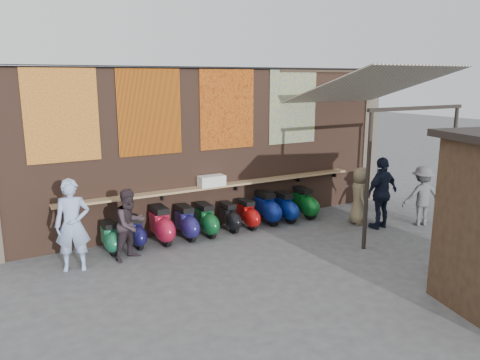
% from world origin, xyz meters
% --- Properties ---
extents(ground, '(70.00, 70.00, 0.00)m').
position_xyz_m(ground, '(0.00, 0.00, 0.00)').
color(ground, '#474749').
rests_on(ground, ground).
extents(brick_wall, '(10.00, 0.40, 4.00)m').
position_xyz_m(brick_wall, '(0.00, 2.70, 2.00)').
color(brick_wall, brown).
rests_on(brick_wall, ground).
extents(pier_right, '(0.50, 0.50, 4.00)m').
position_xyz_m(pier_right, '(5.20, 2.70, 2.00)').
color(pier_right, '#4C4238').
rests_on(pier_right, ground).
extents(eating_counter, '(8.00, 0.32, 0.05)m').
position_xyz_m(eating_counter, '(0.00, 2.33, 1.10)').
color(eating_counter, '#9E7A51').
rests_on(eating_counter, brick_wall).
extents(shelf_box, '(0.66, 0.32, 0.26)m').
position_xyz_m(shelf_box, '(-0.25, 2.30, 1.26)').
color(shelf_box, white).
rests_on(shelf_box, eating_counter).
extents(tapestry_redgold, '(1.50, 0.02, 2.00)m').
position_xyz_m(tapestry_redgold, '(-3.60, 2.48, 3.00)').
color(tapestry_redgold, maroon).
rests_on(tapestry_redgold, brick_wall).
extents(tapestry_sun, '(1.50, 0.02, 2.00)m').
position_xyz_m(tapestry_sun, '(-1.70, 2.48, 3.00)').
color(tapestry_sun, orange).
rests_on(tapestry_sun, brick_wall).
extents(tapestry_orange, '(1.50, 0.02, 2.00)m').
position_xyz_m(tapestry_orange, '(0.30, 2.48, 3.00)').
color(tapestry_orange, '#B95917').
rests_on(tapestry_orange, brick_wall).
extents(tapestry_multi, '(1.50, 0.02, 2.00)m').
position_xyz_m(tapestry_multi, '(2.30, 2.48, 3.00)').
color(tapestry_multi, '#2A499A').
rests_on(tapestry_multi, brick_wall).
extents(hang_rail, '(9.50, 0.06, 0.06)m').
position_xyz_m(hang_rail, '(0.00, 2.47, 3.98)').
color(hang_rail, black).
rests_on(hang_rail, brick_wall).
extents(scooter_stool_0, '(0.32, 0.71, 0.67)m').
position_xyz_m(scooter_stool_0, '(-2.89, 1.96, 0.34)').
color(scooter_stool_0, '#1B6C47').
rests_on(scooter_stool_0, ground).
extents(scooter_stool_1, '(0.33, 0.73, 0.69)m').
position_xyz_m(scooter_stool_1, '(-2.29, 2.05, 0.35)').
color(scooter_stool_1, '#141347').
rests_on(scooter_stool_1, ground).
extents(scooter_stool_2, '(0.40, 0.89, 0.85)m').
position_xyz_m(scooter_stool_2, '(-1.70, 2.00, 0.42)').
color(scooter_stool_2, '#A91633').
rests_on(scooter_stool_2, ground).
extents(scooter_stool_3, '(0.37, 0.83, 0.79)m').
position_xyz_m(scooter_stool_3, '(-1.09, 1.97, 0.40)').
color(scooter_stool_3, navy).
rests_on(scooter_stool_3, ground).
extents(scooter_stool_4, '(0.37, 0.82, 0.78)m').
position_xyz_m(scooter_stool_4, '(-0.58, 1.95, 0.39)').
color(scooter_stool_4, '#0F4C22').
rests_on(scooter_stool_4, ground).
extents(scooter_stool_5, '(0.33, 0.74, 0.70)m').
position_xyz_m(scooter_stool_5, '(0.07, 1.99, 0.35)').
color(scooter_stool_5, black).
rests_on(scooter_stool_5, ground).
extents(scooter_stool_6, '(0.34, 0.76, 0.72)m').
position_xyz_m(scooter_stool_6, '(0.58, 1.96, 0.36)').
color(scooter_stool_6, '#980C0B').
rests_on(scooter_stool_6, ground).
extents(scooter_stool_7, '(0.39, 0.87, 0.83)m').
position_xyz_m(scooter_stool_7, '(1.22, 2.04, 0.42)').
color(scooter_stool_7, navy).
rests_on(scooter_stool_7, ground).
extents(scooter_stool_8, '(0.36, 0.80, 0.76)m').
position_xyz_m(scooter_stool_8, '(1.75, 1.96, 0.38)').
color(scooter_stool_8, navy).
rests_on(scooter_stool_8, ground).
extents(scooter_stool_9, '(0.38, 0.85, 0.81)m').
position_xyz_m(scooter_stool_9, '(2.40, 2.00, 0.41)').
color(scooter_stool_9, '#0D5C1D').
rests_on(scooter_stool_9, ground).
extents(diner_left, '(0.77, 0.62, 1.85)m').
position_xyz_m(diner_left, '(-3.74, 1.40, 0.92)').
color(diner_left, '#96ACDA').
rests_on(diner_left, ground).
extents(diner_right, '(0.90, 0.82, 1.51)m').
position_xyz_m(diner_right, '(-2.59, 1.40, 0.76)').
color(diner_right, '#31262C').
rests_on(diner_right, ground).
extents(shopper_navy, '(1.10, 0.53, 1.83)m').
position_xyz_m(shopper_navy, '(3.52, 0.30, 0.91)').
color(shopper_navy, black).
rests_on(shopper_navy, ground).
extents(shopper_grey, '(1.14, 0.89, 1.56)m').
position_xyz_m(shopper_grey, '(4.62, -0.03, 0.78)').
color(shopper_grey, '#59595E').
rests_on(shopper_grey, ground).
extents(shopper_tan, '(0.78, 0.87, 1.50)m').
position_xyz_m(shopper_tan, '(3.31, 0.86, 0.75)').
color(shopper_tan, '#7B6C4E').
rests_on(shopper_tan, ground).
extents(awning_canvas, '(3.20, 3.28, 0.97)m').
position_xyz_m(awning_canvas, '(3.50, 0.90, 3.55)').
color(awning_canvas, beige).
rests_on(awning_canvas, brick_wall).
extents(awning_ledger, '(3.30, 0.08, 0.12)m').
position_xyz_m(awning_ledger, '(3.50, 2.49, 3.95)').
color(awning_ledger, '#33261C').
rests_on(awning_ledger, brick_wall).
extents(awning_header, '(3.00, 0.08, 0.08)m').
position_xyz_m(awning_header, '(3.50, -0.60, 3.08)').
color(awning_header, black).
rests_on(awning_header, awning_post_left).
extents(awning_post_left, '(0.09, 0.09, 3.10)m').
position_xyz_m(awning_post_left, '(2.10, -0.60, 1.55)').
color(awning_post_left, black).
rests_on(awning_post_left, ground).
extents(awning_post_right, '(0.09, 0.09, 3.10)m').
position_xyz_m(awning_post_right, '(4.90, -0.60, 1.55)').
color(awning_post_right, black).
rests_on(awning_post_right, ground).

